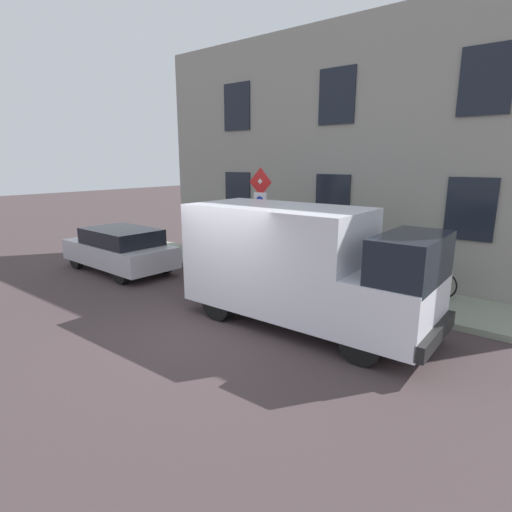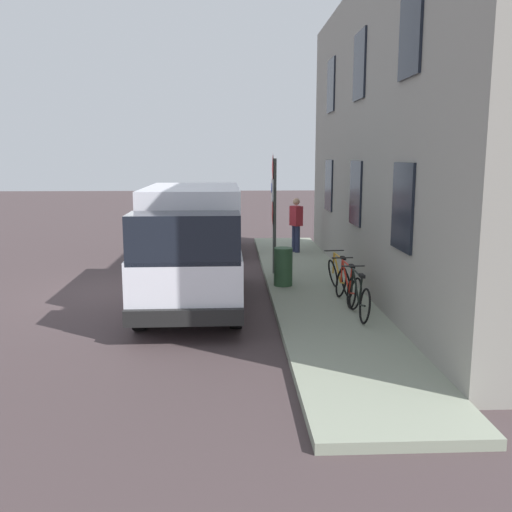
{
  "view_description": "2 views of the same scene",
  "coord_description": "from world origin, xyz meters",
  "px_view_note": "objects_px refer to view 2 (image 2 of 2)",
  "views": [
    {
      "loc": [
        -5.73,
        -5.66,
        3.42
      ],
      "look_at": [
        2.22,
        0.63,
        1.04
      ],
      "focal_mm": 28.51,
      "sensor_mm": 36.0,
      "label": 1
    },
    {
      "loc": [
        2.1,
        -13.18,
        3.15
      ],
      "look_at": [
        2.65,
        -0.85,
        0.97
      ],
      "focal_mm": 39.55,
      "sensor_mm": 36.0,
      "label": 2
    }
  ],
  "objects_px": {
    "bicycle_orange": "(339,276)",
    "sign_post_stacked": "(273,200)",
    "parked_hatchback": "(211,230)",
    "bicycle_red": "(348,286)",
    "litter_bin": "(283,267)",
    "bicycle_black": "(358,297)",
    "delivery_van": "(192,243)",
    "pedestrian": "(296,223)"
  },
  "relations": [
    {
      "from": "bicycle_red",
      "to": "bicycle_orange",
      "type": "xyz_separation_m",
      "value": [
        -0.0,
        0.93,
        0.0
      ]
    },
    {
      "from": "delivery_van",
      "to": "pedestrian",
      "type": "height_order",
      "value": "delivery_van"
    },
    {
      "from": "bicycle_black",
      "to": "litter_bin",
      "type": "height_order",
      "value": "litter_bin"
    },
    {
      "from": "delivery_van",
      "to": "bicycle_orange",
      "type": "bearing_deg",
      "value": 95.71
    },
    {
      "from": "parked_hatchback",
      "to": "bicycle_red",
      "type": "xyz_separation_m",
      "value": [
        3.09,
        -7.36,
        -0.22
      ]
    },
    {
      "from": "sign_post_stacked",
      "to": "parked_hatchback",
      "type": "bearing_deg",
      "value": 112.47
    },
    {
      "from": "sign_post_stacked",
      "to": "delivery_van",
      "type": "xyz_separation_m",
      "value": [
        -1.9,
        -2.54,
        -0.73
      ]
    },
    {
      "from": "delivery_van",
      "to": "bicycle_black",
      "type": "height_order",
      "value": "delivery_van"
    },
    {
      "from": "bicycle_orange",
      "to": "litter_bin",
      "type": "bearing_deg",
      "value": 52.09
    },
    {
      "from": "sign_post_stacked",
      "to": "pedestrian",
      "type": "xyz_separation_m",
      "value": [
        0.99,
        3.3,
        -0.99
      ]
    },
    {
      "from": "bicycle_black",
      "to": "delivery_van",
      "type": "bearing_deg",
      "value": 64.1
    },
    {
      "from": "sign_post_stacked",
      "to": "bicycle_black",
      "type": "distance_m",
      "value": 4.54
    },
    {
      "from": "sign_post_stacked",
      "to": "bicycle_orange",
      "type": "xyz_separation_m",
      "value": [
        1.34,
        -2.18,
        -1.55
      ]
    },
    {
      "from": "bicycle_red",
      "to": "litter_bin",
      "type": "distance_m",
      "value": 2.07
    },
    {
      "from": "delivery_van",
      "to": "bicycle_orange",
      "type": "relative_size",
      "value": 3.12
    },
    {
      "from": "bicycle_black",
      "to": "bicycle_orange",
      "type": "xyz_separation_m",
      "value": [
        -0.0,
        1.87,
        0.0
      ]
    },
    {
      "from": "parked_hatchback",
      "to": "bicycle_red",
      "type": "height_order",
      "value": "parked_hatchback"
    },
    {
      "from": "bicycle_red",
      "to": "litter_bin",
      "type": "bearing_deg",
      "value": 30.88
    },
    {
      "from": "bicycle_black",
      "to": "bicycle_red",
      "type": "height_order",
      "value": "same"
    },
    {
      "from": "delivery_van",
      "to": "bicycle_red",
      "type": "distance_m",
      "value": 3.39
    },
    {
      "from": "bicycle_orange",
      "to": "litter_bin",
      "type": "height_order",
      "value": "litter_bin"
    },
    {
      "from": "bicycle_orange",
      "to": "litter_bin",
      "type": "distance_m",
      "value": 1.41
    },
    {
      "from": "bicycle_red",
      "to": "bicycle_orange",
      "type": "height_order",
      "value": "same"
    },
    {
      "from": "parked_hatchback",
      "to": "pedestrian",
      "type": "xyz_separation_m",
      "value": [
        2.75,
        -0.95,
        0.34
      ]
    },
    {
      "from": "bicycle_red",
      "to": "litter_bin",
      "type": "height_order",
      "value": "litter_bin"
    },
    {
      "from": "delivery_van",
      "to": "litter_bin",
      "type": "relative_size",
      "value": 5.95
    },
    {
      "from": "sign_post_stacked",
      "to": "delivery_van",
      "type": "relative_size",
      "value": 0.56
    },
    {
      "from": "sign_post_stacked",
      "to": "parked_hatchback",
      "type": "relative_size",
      "value": 0.74
    },
    {
      "from": "parked_hatchback",
      "to": "bicycle_black",
      "type": "height_order",
      "value": "parked_hatchback"
    },
    {
      "from": "delivery_van",
      "to": "bicycle_red",
      "type": "height_order",
      "value": "delivery_van"
    },
    {
      "from": "bicycle_orange",
      "to": "sign_post_stacked",
      "type": "bearing_deg",
      "value": 26.21
    },
    {
      "from": "parked_hatchback",
      "to": "bicycle_orange",
      "type": "bearing_deg",
      "value": -152.21
    },
    {
      "from": "bicycle_black",
      "to": "litter_bin",
      "type": "xyz_separation_m",
      "value": [
        -1.19,
        2.63,
        0.08
      ]
    },
    {
      "from": "bicycle_black",
      "to": "bicycle_orange",
      "type": "distance_m",
      "value": 1.87
    },
    {
      "from": "bicycle_red",
      "to": "litter_bin",
      "type": "xyz_separation_m",
      "value": [
        -1.19,
        1.7,
        0.08
      ]
    },
    {
      "from": "parked_hatchback",
      "to": "bicycle_black",
      "type": "distance_m",
      "value": 8.86
    },
    {
      "from": "pedestrian",
      "to": "bicycle_orange",
      "type": "bearing_deg",
      "value": 67.77
    },
    {
      "from": "bicycle_red",
      "to": "bicycle_black",
      "type": "bearing_deg",
      "value": 175.88
    },
    {
      "from": "bicycle_black",
      "to": "pedestrian",
      "type": "height_order",
      "value": "pedestrian"
    },
    {
      "from": "bicycle_red",
      "to": "pedestrian",
      "type": "relative_size",
      "value": 1.0
    },
    {
      "from": "parked_hatchback",
      "to": "bicycle_black",
      "type": "xyz_separation_m",
      "value": [
        3.09,
        -8.3,
        -0.22
      ]
    },
    {
      "from": "bicycle_black",
      "to": "bicycle_red",
      "type": "relative_size",
      "value": 1.0
    }
  ]
}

